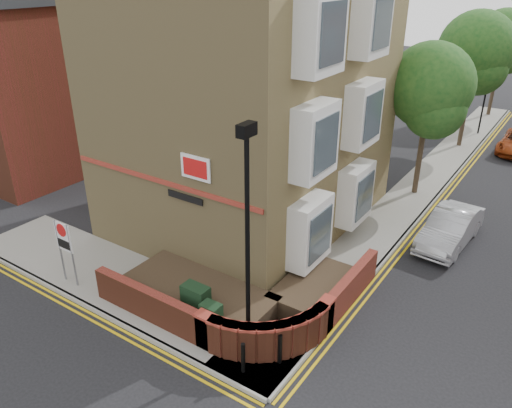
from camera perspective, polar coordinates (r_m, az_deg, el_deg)
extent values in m
plane|color=black|center=(14.32, -9.24, -16.49)|extent=(120.00, 120.00, 0.00)
cube|color=gray|center=(17.16, -14.56, -8.81)|extent=(13.00, 3.00, 0.12)
cube|color=gray|center=(25.90, 18.99, 2.72)|extent=(2.00, 32.00, 0.12)
cube|color=gray|center=(16.43, -18.45, -11.10)|extent=(13.00, 0.15, 0.12)
cube|color=gray|center=(25.70, 21.10, 2.20)|extent=(0.15, 32.00, 0.12)
cube|color=gold|center=(16.35, -19.11, -11.65)|extent=(13.00, 0.28, 0.01)
cube|color=gold|center=(25.68, 21.62, 1.96)|extent=(0.28, 32.00, 0.01)
cube|color=#988151|center=(19.18, -0.63, 13.85)|extent=(8.00, 10.00, 11.00)
cube|color=maroon|center=(16.16, -10.80, 2.54)|extent=(7.80, 0.06, 0.15)
cube|color=white|center=(14.89, -6.92, 4.13)|extent=(1.10, 0.05, 0.75)
cube|color=black|center=(15.63, -8.10, 0.74)|extent=(1.40, 0.04, 0.22)
cylinder|color=black|center=(12.35, -0.97, -5.62)|extent=(0.12, 0.12, 6.00)
cylinder|color=black|center=(13.88, -0.89, -14.84)|extent=(0.20, 0.20, 0.80)
cube|color=black|center=(11.06, -1.09, 8.49)|extent=(0.25, 0.50, 0.30)
cube|color=black|center=(14.75, -6.85, -11.25)|extent=(0.80, 0.45, 1.20)
cube|color=black|center=(14.18, -5.11, -13.14)|extent=(0.55, 0.40, 1.10)
cylinder|color=black|center=(13.19, -1.48, -17.17)|extent=(0.11, 0.11, 0.90)
cylinder|color=black|center=(13.44, 2.76, -16.21)|extent=(0.11, 0.11, 0.90)
cylinder|color=slate|center=(17.34, -21.44, -4.97)|extent=(0.06, 0.06, 2.20)
cylinder|color=slate|center=(16.89, -20.24, -5.60)|extent=(0.06, 0.06, 2.20)
cube|color=white|center=(16.83, -21.17, -3.52)|extent=(0.72, 0.04, 1.00)
cylinder|color=red|center=(16.71, -21.38, -2.81)|extent=(0.44, 0.02, 0.44)
cube|color=maroon|center=(27.99, -21.78, 12.45)|extent=(6.00, 10.00, 8.00)
cylinder|color=#382B1E|center=(23.29, 18.38, 6.45)|extent=(0.24, 0.24, 4.55)
sphere|color=#184A19|center=(22.63, 19.30, 12.67)|extent=(3.64, 3.64, 3.64)
sphere|color=#184A19|center=(22.44, 19.75, 10.26)|extent=(2.60, 2.60, 2.60)
sphere|color=#184A19|center=(23.18, 18.70, 11.87)|extent=(2.86, 2.86, 2.86)
cylinder|color=#382B1E|center=(30.76, 22.94, 10.68)|extent=(0.24, 0.24, 5.04)
sphere|color=#184A19|center=(30.24, 23.90, 15.92)|extent=(4.03, 4.03, 4.03)
sphere|color=#184A19|center=(30.02, 24.21, 13.98)|extent=(2.88, 2.88, 2.88)
sphere|color=#184A19|center=(30.76, 23.33, 15.19)|extent=(3.17, 3.17, 3.17)
cylinder|color=#382B1E|center=(38.51, 25.65, 12.65)|extent=(0.24, 0.24, 4.76)
sphere|color=#184A19|center=(38.11, 26.45, 16.60)|extent=(3.81, 3.81, 3.81)
sphere|color=#184A19|center=(37.86, 26.71, 15.14)|extent=(2.72, 2.72, 2.72)
sphere|color=#184A19|center=(38.60, 25.96, 16.06)|extent=(2.99, 2.99, 2.99)
cylinder|color=black|center=(33.77, 24.50, 9.97)|extent=(0.10, 0.10, 3.20)
imported|color=black|center=(33.35, 25.16, 13.42)|extent=(0.20, 0.16, 1.00)
imported|color=#AEB0B6|center=(20.01, 21.30, -2.60)|extent=(1.64, 4.07, 1.31)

